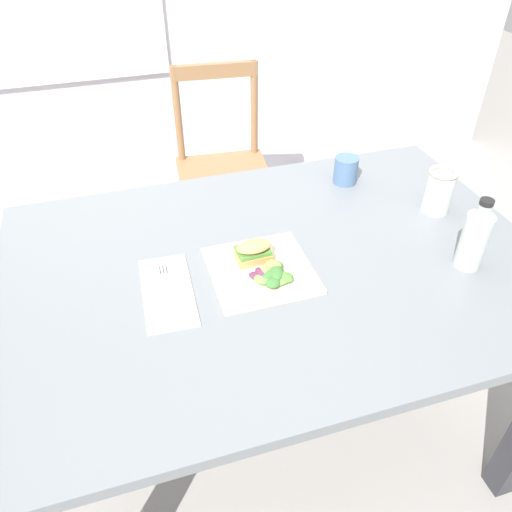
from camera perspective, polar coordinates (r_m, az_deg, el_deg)
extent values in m
plane|color=gray|center=(1.85, 1.06, -18.44)|extent=(8.19, 8.19, 0.00)
cube|color=slate|center=(1.29, 2.41, -1.15)|extent=(1.37, 0.94, 0.03)
cube|color=#2D2D33|center=(1.81, -21.24, -5.94)|extent=(0.07, 0.07, 0.71)
cube|color=#2D2D33|center=(2.03, 14.94, 1.13)|extent=(0.07, 0.07, 0.71)
cylinder|color=#8E6642|center=(2.22, -6.99, 1.37)|extent=(0.03, 0.03, 0.43)
cylinder|color=#8E6642|center=(2.26, 1.60, 2.44)|extent=(0.03, 0.03, 0.43)
cylinder|color=#8E6642|center=(2.50, -7.84, 6.00)|extent=(0.03, 0.03, 0.43)
cylinder|color=#8E6642|center=(2.53, -0.14, 6.90)|extent=(0.03, 0.03, 0.43)
cube|color=#8E6642|center=(2.25, -3.56, 9.06)|extent=(0.44, 0.44, 0.02)
cylinder|color=#8E6642|center=(2.30, -8.85, 15.49)|extent=(0.03, 0.03, 0.42)
cylinder|color=#8E6642|center=(2.34, -0.20, 16.33)|extent=(0.03, 0.03, 0.42)
cube|color=#8E6642|center=(2.25, -4.74, 20.18)|extent=(0.36, 0.06, 0.06)
cube|color=beige|center=(1.25, 0.54, -1.64)|extent=(0.25, 0.25, 0.01)
cube|color=tan|center=(1.26, -0.25, -0.09)|extent=(0.09, 0.06, 0.02)
cube|color=#518438|center=(1.26, -0.34, 0.64)|extent=(0.08, 0.06, 0.01)
ellipsoid|color=tan|center=(1.24, -0.26, 1.10)|extent=(0.09, 0.06, 0.02)
ellipsoid|color=#602D47|center=(1.21, 0.54, -2.41)|extent=(0.07, 0.06, 0.02)
ellipsoid|color=#6B9E47|center=(1.20, 3.25, -2.60)|extent=(0.07, 0.05, 0.01)
ellipsoid|color=#3D7033|center=(1.19, 1.90, -3.05)|extent=(0.05, 0.05, 0.02)
ellipsoid|color=#518438|center=(1.20, 3.28, -2.38)|extent=(0.05, 0.06, 0.02)
ellipsoid|color=#6B9E47|center=(1.20, 0.95, -2.61)|extent=(0.06, 0.05, 0.01)
ellipsoid|color=#518438|center=(1.24, 1.99, -1.05)|extent=(0.06, 0.06, 0.01)
ellipsoid|color=#84A84C|center=(1.23, 1.98, -1.06)|extent=(0.06, 0.06, 0.02)
ellipsoid|color=#3D7033|center=(1.20, 1.77, -1.95)|extent=(0.07, 0.05, 0.02)
ellipsoid|color=#3D7033|center=(1.21, 2.26, -1.79)|extent=(0.05, 0.07, 0.02)
ellipsoid|color=#84A84C|center=(1.21, 1.41, -1.73)|extent=(0.06, 0.05, 0.01)
ellipsoid|color=#602D47|center=(1.21, 0.73, -2.06)|extent=(0.04, 0.06, 0.02)
ellipsoid|color=#3D7033|center=(1.20, 2.06, -2.39)|extent=(0.06, 0.06, 0.01)
cube|color=silver|center=(1.21, -9.97, -3.97)|extent=(0.13, 0.26, 0.00)
cube|color=silver|center=(1.19, -9.84, -4.56)|extent=(0.02, 0.14, 0.00)
cube|color=silver|center=(1.26, -10.41, -1.77)|extent=(0.03, 0.05, 0.00)
cube|color=#38383D|center=(1.27, -10.10, -1.44)|extent=(0.00, 0.03, 0.00)
cube|color=#38383D|center=(1.27, -10.46, -1.50)|extent=(0.00, 0.03, 0.00)
cube|color=#38383D|center=(1.27, -10.82, -1.56)|extent=(0.00, 0.03, 0.00)
cylinder|color=#472819|center=(1.35, 23.18, 0.77)|extent=(0.06, 0.06, 0.10)
cylinder|color=#B2BCB7|center=(1.33, 23.42, 1.52)|extent=(0.07, 0.07, 0.15)
cylinder|color=#B2BCB7|center=(1.29, 24.42, 4.72)|extent=(0.03, 0.03, 0.03)
cylinder|color=black|center=(1.28, 24.69, 5.57)|extent=(0.03, 0.03, 0.01)
cylinder|color=#C67528|center=(1.54, 19.88, 6.39)|extent=(0.07, 0.07, 0.09)
cylinder|color=silver|center=(1.53, 19.98, 6.76)|extent=(0.08, 0.08, 0.12)
torus|color=#B7B29E|center=(1.50, 20.51, 8.85)|extent=(0.08, 0.08, 0.01)
cylinder|color=#4C6B93|center=(1.61, 10.13, 9.57)|extent=(0.07, 0.07, 0.08)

